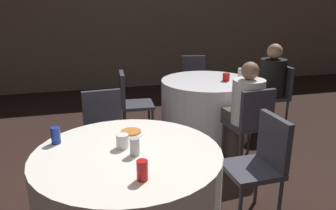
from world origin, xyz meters
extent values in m
cube|color=#7A6B5B|center=(0.00, 4.68, 1.40)|extent=(16.00, 0.06, 2.80)
cylinder|color=white|center=(-0.07, 0.09, 0.36)|extent=(1.29, 1.29, 0.72)
cylinder|color=silver|center=(1.23, 1.95, 0.36)|extent=(1.20, 1.20, 0.72)
cube|color=#383842|center=(0.89, 0.12, 0.44)|extent=(0.41, 0.41, 0.04)
cube|color=#383842|center=(1.07, 0.13, 0.67)|extent=(0.06, 0.38, 0.40)
cylinder|color=#333338|center=(0.72, 0.29, 0.21)|extent=(0.03, 0.03, 0.42)
cylinder|color=#333338|center=(1.07, -0.04, 0.21)|extent=(0.03, 0.03, 0.42)
cylinder|color=#333338|center=(1.06, 0.30, 0.21)|extent=(0.03, 0.03, 0.42)
cube|color=#383842|center=(-0.16, 1.06, 0.44)|extent=(0.43, 0.43, 0.04)
cube|color=#383842|center=(-0.17, 1.24, 0.67)|extent=(0.38, 0.08, 0.40)
cylinder|color=#333338|center=(0.03, 0.90, 0.21)|extent=(0.03, 0.03, 0.42)
cylinder|color=#333338|center=(-0.31, 0.87, 0.21)|extent=(0.03, 0.03, 0.42)
cylinder|color=#333338|center=(0.00, 1.24, 0.21)|extent=(0.03, 0.03, 0.42)
cylinder|color=#333338|center=(-0.34, 1.21, 0.21)|extent=(0.03, 0.03, 0.42)
cube|color=#383842|center=(2.15, 1.91, 0.44)|extent=(0.42, 0.42, 0.04)
cube|color=#383842|center=(2.33, 1.90, 0.67)|extent=(0.07, 0.38, 0.40)
cylinder|color=#333338|center=(1.97, 1.74, 0.21)|extent=(0.03, 0.03, 0.42)
cylinder|color=#333338|center=(1.98, 2.08, 0.21)|extent=(0.03, 0.03, 0.42)
cylinder|color=#333338|center=(2.31, 1.73, 0.21)|extent=(0.03, 0.03, 0.42)
cylinder|color=#333338|center=(2.32, 2.07, 0.21)|extent=(0.03, 0.03, 0.42)
cube|color=#383842|center=(1.37, 2.86, 0.44)|extent=(0.46, 0.46, 0.04)
cube|color=#383842|center=(1.40, 3.03, 0.67)|extent=(0.38, 0.11, 0.40)
cylinder|color=#333338|center=(1.51, 2.66, 0.21)|extent=(0.03, 0.03, 0.42)
cylinder|color=#333338|center=(1.18, 2.71, 0.21)|extent=(0.03, 0.03, 0.42)
cylinder|color=#333338|center=(1.57, 3.00, 0.21)|extent=(0.03, 0.03, 0.42)
cylinder|color=#333338|center=(1.23, 3.05, 0.21)|extent=(0.03, 0.03, 0.42)
cube|color=#383842|center=(0.31, 2.01, 0.44)|extent=(0.43, 0.43, 0.04)
cube|color=#383842|center=(0.13, 2.02, 0.67)|extent=(0.07, 0.38, 0.40)
cylinder|color=#333338|center=(0.49, 2.16, 0.21)|extent=(0.03, 0.03, 0.42)
cylinder|color=#333338|center=(0.46, 1.82, 0.21)|extent=(0.03, 0.03, 0.42)
cylinder|color=#333338|center=(0.15, 2.19, 0.21)|extent=(0.03, 0.03, 0.42)
cylinder|color=#333338|center=(0.13, 1.85, 0.21)|extent=(0.03, 0.03, 0.42)
cube|color=#383842|center=(1.32, 1.03, 0.44)|extent=(0.44, 0.44, 0.04)
cube|color=#383842|center=(1.34, 0.85, 0.67)|extent=(0.38, 0.09, 0.40)
cylinder|color=#333338|center=(1.13, 1.18, 0.21)|extent=(0.03, 0.03, 0.42)
cylinder|color=#333338|center=(1.47, 1.21, 0.21)|extent=(0.03, 0.03, 0.42)
cylinder|color=#333338|center=(1.17, 0.84, 0.21)|extent=(0.03, 0.03, 0.42)
cylinder|color=#333338|center=(1.51, 0.88, 0.21)|extent=(0.03, 0.03, 0.42)
cylinder|color=black|center=(1.93, 1.92, 0.23)|extent=(0.24, 0.24, 0.46)
cube|color=black|center=(2.04, 1.91, 0.51)|extent=(0.33, 0.34, 0.12)
cylinder|color=black|center=(2.15, 1.91, 0.71)|extent=(0.35, 0.35, 0.50)
sphere|color=tan|center=(2.15, 1.91, 1.07)|extent=(0.20, 0.20, 0.20)
cylinder|color=#4C4238|center=(1.30, 1.25, 0.23)|extent=(0.24, 0.24, 0.46)
cube|color=#4C4238|center=(1.31, 1.14, 0.51)|extent=(0.35, 0.35, 0.12)
cylinder|color=white|center=(1.32, 1.03, 0.70)|extent=(0.34, 0.34, 0.47)
sphere|color=#997056|center=(1.32, 1.03, 1.03)|extent=(0.18, 0.18, 0.18)
cylinder|color=white|center=(0.00, 0.42, 0.73)|extent=(0.23, 0.23, 0.01)
cylinder|color=orange|center=(0.00, 0.42, 0.74)|extent=(0.16, 0.16, 0.01)
cylinder|color=#1E38A5|center=(-0.55, 0.37, 0.79)|extent=(0.07, 0.07, 0.12)
cylinder|color=red|center=(-0.04, -0.29, 0.79)|extent=(0.07, 0.07, 0.12)
cylinder|color=silver|center=(-0.03, 0.04, 0.79)|extent=(0.07, 0.07, 0.12)
cylinder|color=white|center=(-0.10, 0.17, 0.77)|extent=(0.09, 0.09, 0.10)
cylinder|color=white|center=(1.51, 1.57, 0.83)|extent=(0.09, 0.09, 0.21)
cylinder|color=red|center=(1.44, 1.85, 0.77)|extent=(0.09, 0.09, 0.10)
camera|label=1|loc=(-0.32, -1.93, 1.71)|focal=35.00mm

